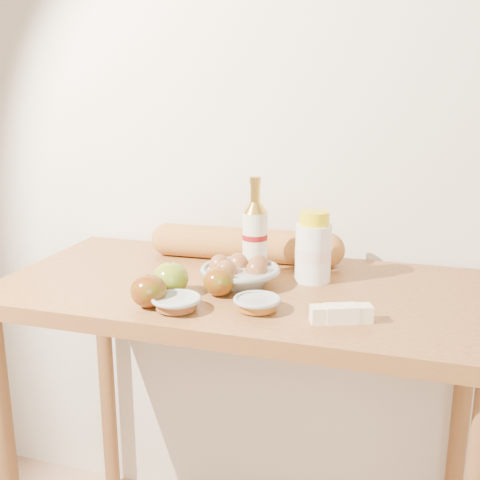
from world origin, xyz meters
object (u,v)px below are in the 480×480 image
bourbon_bottle (255,237)px  baguette (245,244)px  cream_bottle (313,249)px  egg_bowl (240,273)px  table (244,331)px

bourbon_bottle → baguette: size_ratio=0.47×
bourbon_bottle → cream_bottle: size_ratio=1.46×
bourbon_bottle → egg_bowl: size_ratio=0.99×
cream_bottle → baguette: 0.24m
egg_bowl → baguette: baguette is taller
table → cream_bottle: 0.27m
egg_bowl → cream_bottle: bearing=24.8°
cream_bottle → egg_bowl: bearing=-153.2°
table → egg_bowl: 0.15m
table → cream_bottle: cream_bottle is taller
table → cream_bottle: size_ratio=6.78×
table → cream_bottle: bearing=26.3°
cream_bottle → egg_bowl: size_ratio=0.68×
table → baguette: (-0.06, 0.19, 0.17)m
egg_bowl → baguette: (-0.05, 0.19, 0.02)m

